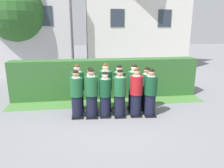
{
  "coord_description": "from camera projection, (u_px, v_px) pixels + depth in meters",
  "views": [
    {
      "loc": [
        -0.96,
        -6.61,
        2.92
      ],
      "look_at": [
        0.0,
        0.29,
        1.05
      ],
      "focal_mm": 33.93,
      "sensor_mm": 36.0,
      "label": 1
    }
  ],
  "objects": [
    {
      "name": "ground_plane",
      "position": [
        113.0,
        116.0,
        7.2
      ],
      "size": [
        60.0,
        60.0,
        0.0
      ],
      "primitive_type": "plane",
      "color": "slate"
    },
    {
      "name": "student_front_row_0",
      "position": [
        77.0,
        95.0,
        6.93
      ],
      "size": [
        0.42,
        0.47,
        1.62
      ],
      "color": "black",
      "rests_on": "ground"
    },
    {
      "name": "student_front_row_1",
      "position": [
        92.0,
        94.0,
        6.95
      ],
      "size": [
        0.43,
        0.51,
        1.66
      ],
      "color": "black",
      "rests_on": "ground"
    },
    {
      "name": "student_front_row_2",
      "position": [
        105.0,
        95.0,
        7.01
      ],
      "size": [
        0.4,
        0.48,
        1.55
      ],
      "color": "black",
      "rests_on": "ground"
    },
    {
      "name": "student_front_row_3",
      "position": [
        120.0,
        94.0,
        7.0
      ],
      "size": [
        0.42,
        0.48,
        1.62
      ],
      "color": "black",
      "rests_on": "ground"
    },
    {
      "name": "student_in_red_blazer",
      "position": [
        136.0,
        93.0,
        7.07
      ],
      "size": [
        0.43,
        0.49,
        1.65
      ],
      "color": "black",
      "rests_on": "ground"
    },
    {
      "name": "student_front_row_5",
      "position": [
        150.0,
        94.0,
        7.06
      ],
      "size": [
        0.42,
        0.49,
        1.63
      ],
      "color": "black",
      "rests_on": "ground"
    },
    {
      "name": "student_rear_row_0",
      "position": [
        78.0,
        89.0,
        7.5
      ],
      "size": [
        0.44,
        0.53,
        1.7
      ],
      "color": "black",
      "rests_on": "ground"
    },
    {
      "name": "student_rear_row_1",
      "position": [
        91.0,
        90.0,
        7.53
      ],
      "size": [
        0.41,
        0.48,
        1.58
      ],
      "color": "black",
      "rests_on": "ground"
    },
    {
      "name": "student_rear_row_2",
      "position": [
        106.0,
        88.0,
        7.54
      ],
      "size": [
        0.45,
        0.54,
        1.72
      ],
      "color": "black",
      "rests_on": "ground"
    },
    {
      "name": "student_rear_row_3",
      "position": [
        119.0,
        89.0,
        7.58
      ],
      "size": [
        0.43,
        0.53,
        1.66
      ],
      "color": "black",
      "rests_on": "ground"
    },
    {
      "name": "student_rear_row_4",
      "position": [
        134.0,
        88.0,
        7.58
      ],
      "size": [
        0.44,
        0.54,
        1.68
      ],
      "color": "black",
      "rests_on": "ground"
    },
    {
      "name": "student_rear_row_5",
      "position": [
        146.0,
        90.0,
        7.62
      ],
      "size": [
        0.42,
        0.49,
        1.58
      ],
      "color": "black",
      "rests_on": "ground"
    },
    {
      "name": "hedge",
      "position": [
        106.0,
        78.0,
        9.04
      ],
      "size": [
        7.78,
        0.7,
        1.63
      ],
      "color": "#33662D",
      "rests_on": "ground"
    },
    {
      "name": "school_building_main",
      "position": [
        134.0,
        13.0,
        15.62
      ],
      "size": [
        7.44,
        4.45,
        7.75
      ],
      "color": "silver",
      "rests_on": "ground"
    },
    {
      "name": "school_building_annex",
      "position": [
        31.0,
        15.0,
        13.6
      ],
      "size": [
        5.4,
        4.11,
        7.24
      ],
      "color": "silver",
      "rests_on": "ground"
    },
    {
      "name": "oak_tree_left",
      "position": [
        17.0,
        13.0,
        12.17
      ],
      "size": [
        3.43,
        3.43,
        5.47
      ],
      "color": "brown",
      "rests_on": "ground"
    },
    {
      "name": "lawn_strip",
      "position": [
        108.0,
        102.0,
        8.48
      ],
      "size": [
        7.78,
        0.9,
        0.01
      ],
      "primitive_type": "cube",
      "color": "#477A38",
      "rests_on": "ground"
    }
  ]
}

